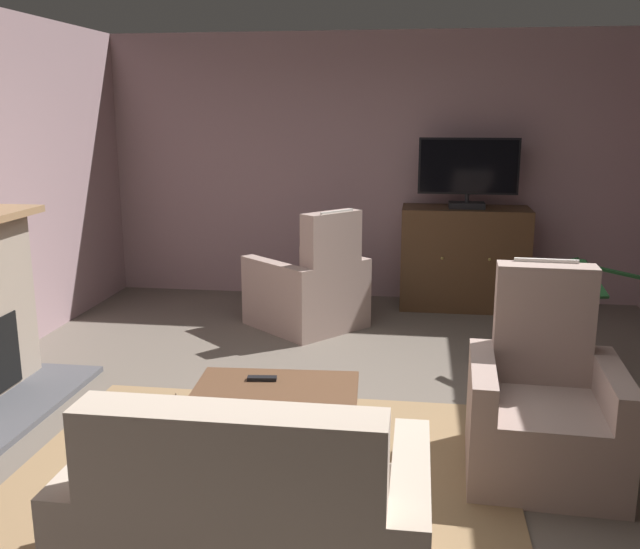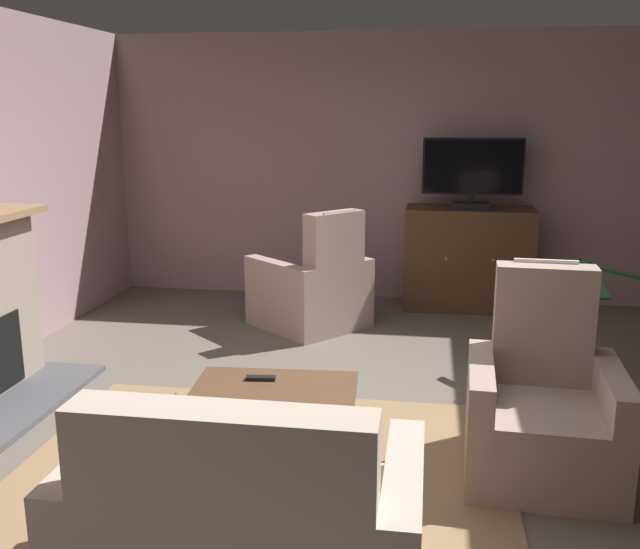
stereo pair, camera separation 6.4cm
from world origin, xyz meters
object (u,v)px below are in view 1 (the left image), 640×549
(coffee_table, at_px, (277,394))
(tv_remote, at_px, (262,378))
(television, at_px, (468,171))
(tv_cabinet, at_px, (464,260))
(potted_plant_leafy_by_curtain, at_px, (572,349))
(armchair_facing_sofa, at_px, (543,411))
(sofa_floral, at_px, (252,532))
(cat, at_px, (145,408))
(armchair_near_window, at_px, (310,291))

(coffee_table, xyz_separation_m, tv_remote, (-0.10, 0.06, 0.07))
(television, distance_m, coffee_table, 3.69)
(tv_cabinet, relative_size, potted_plant_leafy_by_curtain, 1.25)
(armchair_facing_sofa, bearing_deg, coffee_table, -178.43)
(tv_cabinet, xyz_separation_m, potted_plant_leafy_by_curtain, (0.69, -1.92, -0.24))
(tv_cabinet, xyz_separation_m, armchair_facing_sofa, (0.25, -3.34, -0.14))
(tv_remote, distance_m, sofa_floral, 1.34)
(television, bearing_deg, cat, -125.92)
(armchair_near_window, bearing_deg, television, 29.87)
(potted_plant_leafy_by_curtain, height_order, cat, potted_plant_leafy_by_curtain)
(television, xyz_separation_m, armchair_near_window, (-1.43, -0.82, -1.04))
(television, height_order, armchair_facing_sofa, television)
(tv_cabinet, xyz_separation_m, television, (0.00, -0.05, 0.90))
(television, bearing_deg, tv_cabinet, 90.00)
(tv_cabinet, distance_m, armchair_near_window, 1.69)
(armchair_facing_sofa, height_order, potted_plant_leafy_by_curtain, armchair_facing_sofa)
(armchair_facing_sofa, height_order, cat, armchair_facing_sofa)
(sofa_floral, bearing_deg, television, 76.63)
(tv_remote, height_order, cat, tv_remote)
(cat, bearing_deg, armchair_near_window, 71.24)
(television, height_order, coffee_table, television)
(sofa_floral, relative_size, cat, 1.99)
(coffee_table, distance_m, sofa_floral, 1.27)
(coffee_table, relative_size, cat, 1.36)
(tv_cabinet, height_order, coffee_table, tv_cabinet)
(tv_remote, relative_size, potted_plant_leafy_by_curtain, 0.17)
(tv_remote, distance_m, cat, 0.94)
(armchair_near_window, bearing_deg, tv_cabinet, 31.44)
(tv_remote, relative_size, armchair_facing_sofa, 0.15)
(tv_cabinet, relative_size, coffee_table, 1.31)
(television, bearing_deg, sofa_floral, -103.37)
(armchair_facing_sofa, bearing_deg, television, 94.30)
(armchair_near_window, height_order, armchair_facing_sofa, armchair_facing_sofa)
(tv_remote, height_order, armchair_facing_sofa, armchair_facing_sofa)
(sofa_floral, height_order, cat, sofa_floral)
(sofa_floral, xyz_separation_m, potted_plant_leafy_by_curtain, (1.78, 2.71, -0.08))
(tv_cabinet, relative_size, tv_remote, 7.36)
(coffee_table, relative_size, sofa_floral, 0.68)
(coffee_table, bearing_deg, potted_plant_leafy_by_curtain, 37.12)
(armchair_near_window, height_order, potted_plant_leafy_by_curtain, armchair_near_window)
(cat, bearing_deg, armchair_facing_sofa, -6.60)
(armchair_near_window, bearing_deg, tv_remote, -87.72)
(sofa_floral, distance_m, armchair_near_window, 3.77)
(tv_remote, bearing_deg, tv_cabinet, -118.48)
(tv_cabinet, bearing_deg, cat, -125.44)
(television, height_order, tv_remote, television)
(tv_cabinet, xyz_separation_m, sofa_floral, (-1.09, -4.63, -0.17))
(television, distance_m, armchair_facing_sofa, 3.45)
(coffee_table, xyz_separation_m, armchair_facing_sofa, (1.49, 0.04, -0.03))
(television, relative_size, sofa_floral, 0.69)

